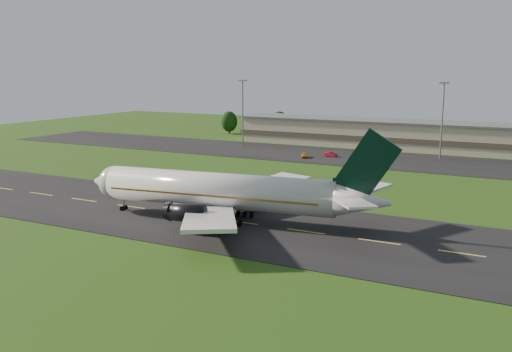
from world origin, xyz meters
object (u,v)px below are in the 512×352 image
at_px(light_mast_centre, 443,111).
at_px(service_vehicle_b, 330,154).
at_px(light_mast_west, 243,105).
at_px(service_vehicle_a, 304,155).
at_px(terminal, 456,138).
at_px(airliner, 223,192).

height_order(light_mast_centre, service_vehicle_b, light_mast_centre).
height_order(light_mast_west, service_vehicle_a, light_mast_west).
xyz_separation_m(light_mast_centre, service_vehicle_b, (-27.22, -9.80, -12.01)).
height_order(terminal, light_mast_west, light_mast_west).
bearing_deg(service_vehicle_a, light_mast_west, 128.22).
height_order(airliner, service_vehicle_b, airliner).
xyz_separation_m(light_mast_west, service_vehicle_a, (27.17, -14.75, -11.98)).
bearing_deg(terminal, light_mast_centre, -94.95).
height_order(light_mast_west, service_vehicle_b, light_mast_west).
bearing_deg(light_mast_centre, airliner, -103.61).
xyz_separation_m(airliner, service_vehicle_b, (-7.87, 70.08, -3.94)).
relative_size(terminal, service_vehicle_b, 38.21).
relative_size(terminal, light_mast_centre, 7.13).
distance_m(terminal, light_mast_centre, 18.45).
xyz_separation_m(service_vehicle_a, service_vehicle_b, (5.61, 4.95, -0.04)).
relative_size(light_mast_west, light_mast_centre, 1.00).
bearing_deg(light_mast_west, service_vehicle_b, -16.65).
height_order(airliner, terminal, airliner).
distance_m(airliner, service_vehicle_b, 70.63).
relative_size(light_mast_centre, service_vehicle_a, 5.25).
xyz_separation_m(airliner, light_mast_centre, (19.35, 79.88, 8.08)).
bearing_deg(service_vehicle_a, airliner, -101.58).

